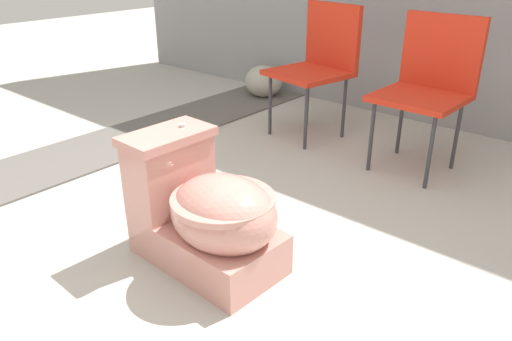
% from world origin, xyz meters
% --- Properties ---
extents(ground_plane, '(14.00, 14.00, 0.00)m').
position_xyz_m(ground_plane, '(0.00, 0.00, 0.00)').
color(ground_plane, '#B7B2A8').
extents(gravel_strip, '(0.56, 8.00, 0.01)m').
position_xyz_m(gravel_strip, '(-1.38, 0.50, 0.01)').
color(gravel_strip, '#605B56').
rests_on(gravel_strip, ground).
extents(toilet, '(0.64, 0.40, 0.52)m').
position_xyz_m(toilet, '(0.00, 0.17, 0.22)').
color(toilet, tan).
rests_on(toilet, ground).
extents(folding_chair_left, '(0.52, 0.52, 0.83)m').
position_xyz_m(folding_chair_left, '(-0.52, 1.70, 0.51)').
color(folding_chair_left, red).
rests_on(folding_chair_left, ground).
extents(folding_chair_middle, '(0.45, 0.45, 0.83)m').
position_xyz_m(folding_chair_middle, '(0.23, 1.65, 0.51)').
color(folding_chair_middle, red).
rests_on(folding_chair_middle, ground).
extents(boulder_near, '(0.45, 0.45, 0.26)m').
position_xyz_m(boulder_near, '(-1.35, 2.14, 0.13)').
color(boulder_near, '#ADA899').
rests_on(boulder_near, ground).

